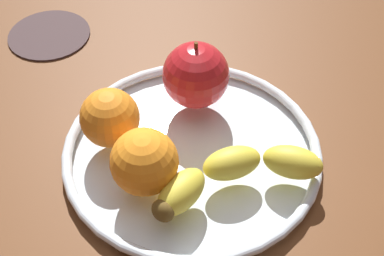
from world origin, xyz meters
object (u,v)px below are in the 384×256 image
fruit_bowl (192,151)px  banana (233,174)px  orange_front_right (144,162)px  orange_front_left (110,118)px  ambient_coaster (49,34)px  apple (196,75)px

fruit_bowl → banana: banana is taller
banana → orange_front_right: orange_front_right is taller
banana → orange_front_left: orange_front_left is taller
orange_front_right → banana: bearing=151.6°
fruit_bowl → banana: 7.37cm
orange_front_right → ambient_coaster: size_ratio=0.61×
orange_front_left → banana: bearing=126.3°
orange_front_right → ambient_coaster: bearing=-87.8°
fruit_bowl → orange_front_right: orange_front_right is taller
orange_front_right → orange_front_left: (0.78, -7.67, -0.22)cm
fruit_bowl → banana: bearing=101.0°
banana → orange_front_right: (8.05, -4.35, 1.79)cm
orange_front_left → ambient_coaster: size_ratio=0.57×
fruit_bowl → ambient_coaster: (7.95, -29.70, -0.62)cm
fruit_bowl → apple: apple is taller
ambient_coaster → fruit_bowl: bearing=105.0°
banana → orange_front_left: 15.00cm
banana → ambient_coaster: (9.25, -36.44, -3.28)cm
fruit_bowl → orange_front_right: bearing=19.5°
apple → orange_front_right: 13.89cm
apple → ambient_coaster: (11.84, -23.17, -5.49)cm
orange_front_left → ambient_coaster: bearing=-89.0°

